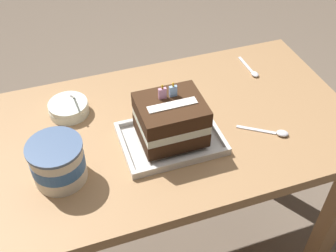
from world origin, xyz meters
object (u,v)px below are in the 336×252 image
serving_spoon_near_tray (253,72)px  serving_spoon_by_bowls (277,133)px  foil_tray (171,139)px  birthday_cake (171,119)px  bowl_stack (69,108)px  ice_cream_tub (58,162)px

serving_spoon_near_tray → serving_spoon_by_bowls: serving_spoon_by_bowls is taller
foil_tray → serving_spoon_near_tray: (0.38, 0.22, -0.00)m
foil_tray → birthday_cake: (0.00, 0.00, 0.08)m
foil_tray → bowl_stack: bearing=139.6°
bowl_stack → serving_spoon_by_bowls: bowl_stack is taller
foil_tray → serving_spoon_by_bowls: size_ratio=2.08×
bowl_stack → serving_spoon_by_bowls: bearing=-27.4°
ice_cream_tub → serving_spoon_near_tray: size_ratio=1.07×
birthday_cake → serving_spoon_by_bowls: (0.30, -0.07, -0.08)m
birthday_cake → serving_spoon_by_bowls: size_ratio=1.31×
foil_tray → ice_cream_tub: 0.32m
foil_tray → bowl_stack: (-0.26, 0.22, 0.01)m
bowl_stack → ice_cream_tub: (-0.06, -0.25, 0.04)m
birthday_cake → serving_spoon_by_bowls: birthday_cake is taller
foil_tray → birthday_cake: size_ratio=1.59×
serving_spoon_near_tray → serving_spoon_by_bowls: bearing=-104.2°
birthday_cake → bowl_stack: birthday_cake is taller
serving_spoon_near_tray → foil_tray: bearing=-149.3°
birthday_cake → serving_spoon_near_tray: bearing=30.7°
serving_spoon_near_tray → serving_spoon_by_bowls: (-0.07, -0.30, 0.00)m
serving_spoon_by_bowls → bowl_stack: bearing=152.6°
serving_spoon_near_tray → birthday_cake: bearing=-149.3°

